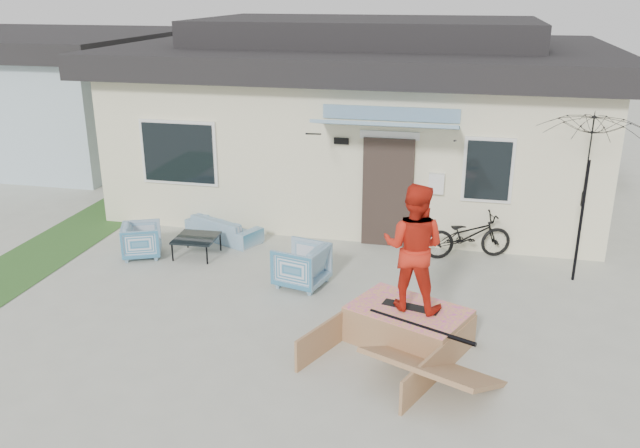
% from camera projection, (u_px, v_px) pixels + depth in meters
% --- Properties ---
extents(ground, '(90.00, 90.00, 0.00)m').
position_uv_depth(ground, '(269.00, 356.00, 8.93)').
color(ground, '#A8AA9C').
rests_on(ground, ground).
extents(grass_strip, '(1.40, 8.00, 0.01)m').
position_uv_depth(grass_strip, '(24.00, 265.00, 11.85)').
color(grass_strip, '#2A5322').
rests_on(grass_strip, ground).
extents(house, '(10.80, 8.49, 4.10)m').
position_uv_depth(house, '(366.00, 112.00, 15.61)').
color(house, beige).
rests_on(house, ground).
extents(neighbor_house, '(8.60, 7.60, 3.50)m').
position_uv_depth(neighbor_house, '(29.00, 91.00, 19.70)').
color(neighbor_house, '#A8BFCD').
rests_on(neighbor_house, ground).
extents(loveseat, '(1.64, 1.06, 0.62)m').
position_uv_depth(loveseat, '(224.00, 224.00, 13.02)').
color(loveseat, teal).
rests_on(loveseat, ground).
extents(armchair_left, '(0.85, 0.87, 0.69)m').
position_uv_depth(armchair_left, '(142.00, 239.00, 12.15)').
color(armchair_left, teal).
rests_on(armchair_left, ground).
extents(armchair_right, '(0.88, 0.92, 0.79)m').
position_uv_depth(armchair_right, '(301.00, 263.00, 10.95)').
color(armchair_right, teal).
rests_on(armchair_right, ground).
extents(coffee_table, '(0.78, 0.78, 0.37)m').
position_uv_depth(coffee_table, '(197.00, 246.00, 12.23)').
color(coffee_table, black).
rests_on(coffee_table, ground).
extents(bicycle, '(1.73, 1.09, 1.04)m').
position_uv_depth(bicycle, '(468.00, 230.00, 12.05)').
color(bicycle, black).
rests_on(bicycle, ground).
extents(patio_umbrella, '(2.01, 1.91, 2.20)m').
position_uv_depth(patio_umbrella, '(586.00, 181.00, 10.69)').
color(patio_umbrella, black).
rests_on(patio_umbrella, ground).
extents(skate_ramp, '(2.24, 2.50, 0.51)m').
position_uv_depth(skate_ramp, '(408.00, 326.00, 9.20)').
color(skate_ramp, '#966A44').
rests_on(skate_ramp, ground).
extents(skateboard, '(0.81, 0.38, 0.05)m').
position_uv_depth(skateboard, '(411.00, 306.00, 9.15)').
color(skateboard, black).
rests_on(skateboard, skate_ramp).
extents(skater, '(0.97, 0.80, 1.77)m').
position_uv_depth(skater, '(414.00, 245.00, 8.84)').
color(skater, red).
rests_on(skater, skateboard).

